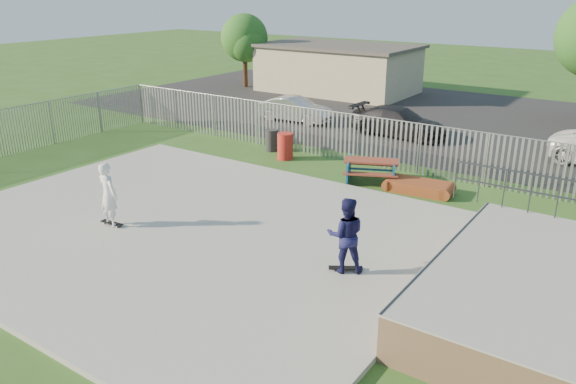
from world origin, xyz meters
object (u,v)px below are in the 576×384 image
Objects in this scene: trash_bin_red at (285,146)px; skater_navy at (346,235)px; trash_bin_grey at (272,140)px; car_silver at (295,109)px; tree_left at (244,38)px; car_dark at (398,122)px; picnic_table at (371,170)px; funbox at (419,187)px; skater_white at (108,195)px.

trash_bin_red is 10.34m from skater_navy.
trash_bin_grey is at bearing -77.50° from skater_navy.
tree_left reaches higher than car_silver.
picnic_table is at bearing -161.53° from car_dark.
trash_bin_red is 18.47m from tree_left.
car_dark is at bearing 113.29° from funbox.
skater_navy is at bearing -162.04° from skater_white.
trash_bin_red is 9.00m from skater_white.
trash_bin_grey is 6.60m from car_dark.
car_silver is 15.36m from skater_white.
tree_left is 28.66m from skater_navy.
funbox is 7.58m from trash_bin_grey.
car_silver reaches higher than picnic_table.
car_dark is at bearing 69.54° from trash_bin_red.
skater_white is (-2.44, -15.24, 0.42)m from car_dark.
car_silver is 5.85m from car_dark.
picnic_table is at bearing -111.16° from skater_white.
picnic_table is 1.17× the size of funbox.
picnic_table is 1.28× the size of skater_navy.
skater_white is at bearing -90.64° from trash_bin_red.
skater_navy is (19.70, -20.69, -2.32)m from tree_left.
tree_left is at bearing 48.00° from car_silver.
skater_navy is at bearing -145.87° from car_silver.
trash_bin_grey is 0.19× the size of tree_left.
funbox is at bearing -120.84° from skater_white.
skater_navy reaches higher than car_dark.
trash_bin_grey is 17.16m from tree_left.
skater_navy and skater_white have the same top height.
funbox is 1.09× the size of skater_white.
trash_bin_grey is (-7.45, 1.37, 0.27)m from funbox.
skater_white is at bearing -21.14° from skater_navy.
funbox is 10.50m from skater_white.
skater_white is at bearing 173.35° from car_dark.
tree_left is at bearing 67.69° from car_dark.
picnic_table is 0.63× the size of car_silver.
car_dark is at bearing -103.74° from skater_navy.
car_silver is 2.04× the size of skater_navy.
skater_white is (-7.16, -1.46, 0.00)m from skater_navy.
car_dark is at bearing 81.79° from picnic_table.
skater_white is at bearing -83.42° from trash_bin_grey.
car_dark is at bearing -24.73° from tree_left.
tree_left is at bearing 133.86° from trash_bin_red.
skater_navy is (0.82, -6.86, 0.92)m from funbox.
trash_bin_grey is 5.76m from car_silver.
car_silver is at bearing 120.35° from trash_bin_red.
tree_left is (-18.88, 13.82, 3.24)m from funbox.
picnic_table is at bearing -13.04° from trash_bin_grey.
car_dark is (2.33, 6.26, 0.15)m from trash_bin_red.
skater_white is (1.12, -9.69, 0.65)m from trash_bin_grey.
skater_navy is (2.76, -6.95, 0.70)m from picnic_table.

